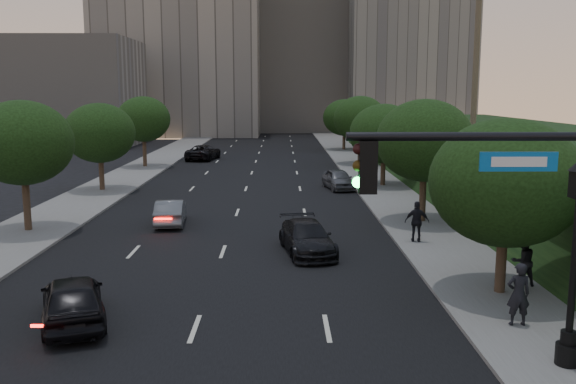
{
  "coord_description": "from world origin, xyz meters",
  "views": [
    {
      "loc": [
        2.63,
        -12.49,
        7.08
      ],
      "look_at": [
        2.86,
        8.68,
        3.6
      ],
      "focal_mm": 38.0,
      "sensor_mm": 36.0,
      "label": 1
    }
  ],
  "objects_px": {
    "traffic_signal_mast": "(576,279)",
    "sedan_near_left": "(73,299)",
    "street_lamp": "(574,271)",
    "sedan_far_right": "(338,179)",
    "sedan_mid_left": "(170,212)",
    "pedestrian_b": "(523,261)",
    "pedestrian_c": "(417,222)",
    "sedan_near_right": "(307,238)",
    "pedestrian_a": "(518,294)",
    "sedan_far_left": "(203,152)"
  },
  "relations": [
    {
      "from": "traffic_signal_mast",
      "to": "sedan_near_left",
      "type": "bearing_deg",
      "value": 148.65
    },
    {
      "from": "street_lamp",
      "to": "sedan_far_right",
      "type": "xyz_separation_m",
      "value": [
        -3.15,
        29.66,
        -1.89
      ]
    },
    {
      "from": "sedan_mid_left",
      "to": "sedan_far_right",
      "type": "distance_m",
      "value": 15.78
    },
    {
      "from": "pedestrian_b",
      "to": "sedan_far_right",
      "type": "bearing_deg",
      "value": -88.08
    },
    {
      "from": "pedestrian_c",
      "to": "sedan_near_left",
      "type": "bearing_deg",
      "value": 45.37
    },
    {
      "from": "traffic_signal_mast",
      "to": "sedan_near_right",
      "type": "height_order",
      "value": "traffic_signal_mast"
    },
    {
      "from": "street_lamp",
      "to": "pedestrian_a",
      "type": "bearing_deg",
      "value": 95.42
    },
    {
      "from": "sedan_near_left",
      "to": "pedestrian_c",
      "type": "bearing_deg",
      "value": -162.49
    },
    {
      "from": "street_lamp",
      "to": "sedan_near_left",
      "type": "xyz_separation_m",
      "value": [
        -13.78,
        3.36,
        -1.86
      ]
    },
    {
      "from": "sedan_near_left",
      "to": "sedan_mid_left",
      "type": "xyz_separation_m",
      "value": [
        0.44,
        14.26,
        -0.09
      ]
    },
    {
      "from": "pedestrian_a",
      "to": "sedan_mid_left",
      "type": "bearing_deg",
      "value": -48.17
    },
    {
      "from": "traffic_signal_mast",
      "to": "street_lamp",
      "type": "distance_m",
      "value": 4.44
    },
    {
      "from": "sedan_far_left",
      "to": "sedan_near_right",
      "type": "distance_m",
      "value": 39.01
    },
    {
      "from": "sedan_far_left",
      "to": "pedestrian_b",
      "type": "distance_m",
      "value": 46.24
    },
    {
      "from": "sedan_far_left",
      "to": "pedestrian_c",
      "type": "xyz_separation_m",
      "value": [
        14.58,
        -36.39,
        0.31
      ]
    },
    {
      "from": "sedan_mid_left",
      "to": "pedestrian_b",
      "type": "bearing_deg",
      "value": 137.21
    },
    {
      "from": "sedan_mid_left",
      "to": "sedan_far_right",
      "type": "height_order",
      "value": "sedan_far_right"
    },
    {
      "from": "sedan_mid_left",
      "to": "sedan_near_right",
      "type": "bearing_deg",
      "value": 134.25
    },
    {
      "from": "pedestrian_b",
      "to": "street_lamp",
      "type": "bearing_deg",
      "value": 68.99
    },
    {
      "from": "traffic_signal_mast",
      "to": "pedestrian_a",
      "type": "bearing_deg",
      "value": 76.11
    },
    {
      "from": "traffic_signal_mast",
      "to": "pedestrian_c",
      "type": "xyz_separation_m",
      "value": [
        0.88,
        16.98,
        -2.57
      ]
    },
    {
      "from": "pedestrian_b",
      "to": "sedan_near_right",
      "type": "bearing_deg",
      "value": -43.28
    },
    {
      "from": "sedan_far_left",
      "to": "sedan_far_right",
      "type": "bearing_deg",
      "value": 131.43
    },
    {
      "from": "pedestrian_a",
      "to": "pedestrian_c",
      "type": "distance_m",
      "value": 10.41
    },
    {
      "from": "sedan_far_right",
      "to": "pedestrian_b",
      "type": "bearing_deg",
      "value": -89.18
    },
    {
      "from": "sedan_near_left",
      "to": "pedestrian_a",
      "type": "height_order",
      "value": "pedestrian_a"
    },
    {
      "from": "sedan_far_right",
      "to": "pedestrian_a",
      "type": "bearing_deg",
      "value": -94.07
    },
    {
      "from": "sedan_near_left",
      "to": "sedan_far_right",
      "type": "relative_size",
      "value": 1.05
    },
    {
      "from": "street_lamp",
      "to": "pedestrian_a",
      "type": "xyz_separation_m",
      "value": [
        -0.26,
        2.71,
        -1.52
      ]
    },
    {
      "from": "sedan_near_left",
      "to": "traffic_signal_mast",
      "type": "bearing_deg",
      "value": 128.87
    },
    {
      "from": "street_lamp",
      "to": "sedan_near_left",
      "type": "bearing_deg",
      "value": 166.3
    },
    {
      "from": "street_lamp",
      "to": "sedan_far_right",
      "type": "distance_m",
      "value": 29.89
    },
    {
      "from": "sedan_mid_left",
      "to": "pedestrian_a",
      "type": "bearing_deg",
      "value": 125.67
    },
    {
      "from": "sedan_near_left",
      "to": "street_lamp",
      "type": "bearing_deg",
      "value": 146.52
    },
    {
      "from": "sedan_near_right",
      "to": "pedestrian_c",
      "type": "distance_m",
      "value": 5.43
    },
    {
      "from": "pedestrian_a",
      "to": "sedan_far_right",
      "type": "bearing_deg",
      "value": -83.31
    },
    {
      "from": "sedan_far_left",
      "to": "pedestrian_a",
      "type": "height_order",
      "value": "pedestrian_a"
    },
    {
      "from": "sedan_far_left",
      "to": "street_lamp",
      "type": "bearing_deg",
      "value": 116.79
    },
    {
      "from": "sedan_far_right",
      "to": "pedestrian_c",
      "type": "bearing_deg",
      "value": -92.83
    },
    {
      "from": "traffic_signal_mast",
      "to": "street_lamp",
      "type": "height_order",
      "value": "traffic_signal_mast"
    },
    {
      "from": "traffic_signal_mast",
      "to": "sedan_mid_left",
      "type": "distance_m",
      "value": 24.55
    },
    {
      "from": "sedan_near_left",
      "to": "sedan_far_left",
      "type": "height_order",
      "value": "sedan_far_left"
    },
    {
      "from": "sedan_mid_left",
      "to": "pedestrian_b",
      "type": "distance_m",
      "value": 18.47
    },
    {
      "from": "pedestrian_a",
      "to": "pedestrian_c",
      "type": "height_order",
      "value": "pedestrian_a"
    },
    {
      "from": "sedan_far_left",
      "to": "pedestrian_a",
      "type": "relative_size",
      "value": 2.96
    },
    {
      "from": "street_lamp",
      "to": "sedan_mid_left",
      "type": "height_order",
      "value": "street_lamp"
    },
    {
      "from": "pedestrian_b",
      "to": "pedestrian_a",
      "type": "bearing_deg",
      "value": 57.54
    },
    {
      "from": "street_lamp",
      "to": "pedestrian_c",
      "type": "relative_size",
      "value": 2.94
    },
    {
      "from": "sedan_far_right",
      "to": "pedestrian_b",
      "type": "height_order",
      "value": "pedestrian_b"
    },
    {
      "from": "sedan_mid_left",
      "to": "pedestrian_a",
      "type": "xyz_separation_m",
      "value": [
        13.08,
        -14.91,
        0.43
      ]
    }
  ]
}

